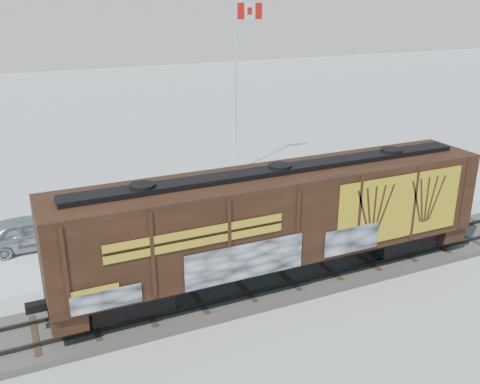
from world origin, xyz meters
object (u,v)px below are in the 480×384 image
car_dark (251,195)px  hopper_railcar (278,217)px  flagpole (238,112)px  car_white (314,194)px  car_silver (30,232)px

car_dark → hopper_railcar: bearing=142.1°
hopper_railcar → flagpole: (4.95, 14.83, 1.07)m
hopper_railcar → car_white: (6.11, 6.90, -2.28)m
hopper_railcar → car_silver: size_ratio=3.82×
car_silver → car_dark: (11.98, 0.50, -0.14)m
hopper_railcar → flagpole: size_ratio=1.62×
flagpole → hopper_railcar: bearing=-108.4°
car_white → flagpole: bearing=4.9°
car_silver → car_white: (15.19, -1.08, -0.07)m
hopper_railcar → car_dark: bearing=71.1°
car_silver → car_white: car_silver is taller
hopper_railcar → flagpole: flagpole is taller
flagpole → car_dark: 7.50m
car_silver → car_dark: car_silver is taller
car_white → car_dark: car_white is taller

